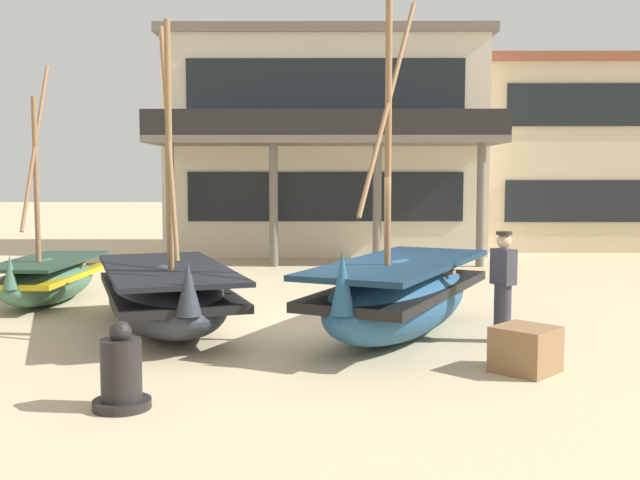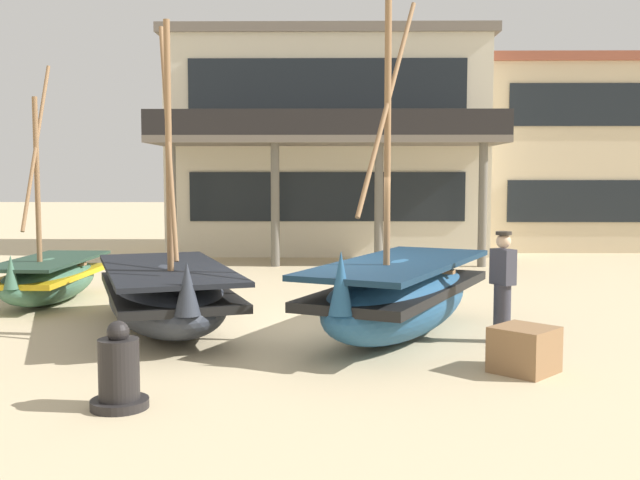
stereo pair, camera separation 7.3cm
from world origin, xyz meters
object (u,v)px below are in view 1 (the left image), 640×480
Objects in this scene: fisherman_by_hull at (503,287)px; harbor_building_annex at (578,156)px; capstan_winch at (121,374)px; fishing_boat_near_left at (399,294)px; fishing_boat_centre_large at (167,295)px; cargo_crate at (526,349)px; fishing_boat_far_right at (48,278)px; harbor_building_main at (325,145)px.

harbor_building_annex is at bearing 68.03° from fisherman_by_hull.
fisherman_by_hull is 5.94m from capstan_winch.
fishing_boat_near_left is 1.07× the size of fishing_boat_centre_large.
fisherman_by_hull reaches higher than capstan_winch.
capstan_winch reaches higher than cargo_crate.
cargo_crate is (5.16, -2.56, -0.29)m from fishing_boat_centre_large.
fisherman_by_hull is (1.53, -0.35, 0.17)m from fishing_boat_near_left.
fishing_boat_near_left is 7.36m from fishing_boat_far_right.
fisherman_by_hull is at bearing -8.45° from fishing_boat_centre_large.
fishing_boat_near_left is at bearing 123.63° from cargo_crate.
harbor_building_main reaches higher than fishing_boat_centre_large.
fisherman_by_hull is 14.97m from harbor_building_main.
fisherman_by_hull is (5.28, -0.78, 0.25)m from fishing_boat_centre_large.
fishing_boat_far_right is 6.64× the size of cargo_crate.
fishing_boat_far_right is at bearing 155.29° from fishing_boat_near_left.
fisherman_by_hull is at bearing 34.07° from capstan_winch.
fishing_boat_far_right is 19.90m from harbor_building_annex.
harbor_building_annex is (6.62, 16.40, 2.43)m from fisherman_by_hull.
harbor_building_annex reaches higher than fisherman_by_hull.
harbor_building_annex is (6.74, 18.17, 2.97)m from cargo_crate.
fisherman_by_hull is 2.38× the size of cargo_crate.
fishing_boat_centre_large reaches higher than fisherman_by_hull.
fishing_boat_centre_large is at bearing -127.32° from harbor_building_annex.
fishing_boat_near_left reaches higher than cargo_crate.
fishing_boat_far_right is at bearing 157.36° from fisherman_by_hull.
harbor_building_main is at bearing 79.28° from fishing_boat_centre_large.
harbor_building_main is (2.59, 13.68, 3.00)m from fishing_boat_centre_large.
fishing_boat_centre_large is at bearing -42.03° from fishing_boat_far_right.
fisherman_by_hull is (8.22, -3.43, 0.34)m from fishing_boat_far_right.
fishing_boat_centre_large reaches higher than cargo_crate.
fishing_boat_near_left is at bearing -24.71° from fishing_boat_far_right.
capstan_winch is at bearing -145.93° from fisherman_by_hull.
harbor_building_annex is at bearing 52.68° from fishing_boat_centre_large.
fishing_boat_centre_large reaches higher than capstan_winch.
fishing_boat_centre_large is 6.92× the size of cargo_crate.
fishing_boat_centre_large is 5.77m from cargo_crate.
fishing_boat_near_left reaches higher than capstan_winch.
fishing_boat_centre_large is 19.81m from harbor_building_annex.
harbor_building_annex reaches higher than fishing_boat_near_left.
harbor_building_annex is (9.31, 1.93, -0.33)m from harbor_building_main.
fishing_boat_far_right is 8.91m from fisherman_by_hull.
cargo_crate is 16.76m from harbor_building_main.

